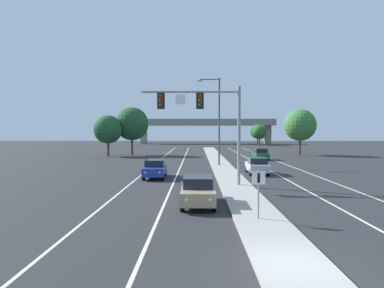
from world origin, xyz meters
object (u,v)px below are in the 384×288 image
at_px(median_sign_post, 259,187).
at_px(street_lamp_median, 217,116).
at_px(car_receding_green, 260,154).
at_px(tree_far_right_b, 259,132).
at_px(car_receding_silver, 257,165).
at_px(car_oncoming_blue, 155,168).
at_px(tree_far_right_a, 300,125).
at_px(tree_far_right_c, 257,131).
at_px(car_oncoming_tan, 198,190).
at_px(tree_far_left_c, 132,124).
at_px(tree_far_left_a, 108,129).
at_px(overhead_signal_mast, 207,114).

distance_m(median_sign_post, street_lamp_median, 25.07).
height_order(car_receding_green, tree_far_right_b, tree_far_right_b).
relative_size(median_sign_post, car_receding_silver, 0.49).
height_order(car_oncoming_blue, tree_far_right_a, tree_far_right_a).
bearing_deg(tree_far_right_c, tree_far_right_a, -89.99).
xyz_separation_m(median_sign_post, car_receding_silver, (2.97, 17.61, -0.77)).
relative_size(car_oncoming_tan, tree_far_right_b, 0.80).
bearing_deg(tree_far_left_c, tree_far_right_c, 56.01).
relative_size(car_oncoming_tan, tree_far_left_a, 0.68).
bearing_deg(car_oncoming_blue, tree_far_right_c, 73.28).
bearing_deg(tree_far_left_a, car_receding_green, -14.90).
height_order(overhead_signal_mast, car_oncoming_blue, overhead_signal_mast).
xyz_separation_m(overhead_signal_mast, street_lamp_median, (1.59, 14.71, 0.46)).
bearing_deg(overhead_signal_mast, tree_far_right_a, 63.69).
bearing_deg(tree_far_left_c, street_lamp_median, -54.26).
distance_m(car_oncoming_blue, tree_far_right_a, 35.75).
relative_size(median_sign_post, tree_far_left_c, 0.27).
height_order(car_oncoming_blue, tree_far_left_a, tree_far_left_a).
distance_m(car_receding_green, tree_far_right_b, 48.32).
bearing_deg(car_oncoming_blue, tree_far_left_c, 104.18).
height_order(car_oncoming_tan, tree_far_right_a, tree_far_right_a).
distance_m(tree_far_right_c, tree_far_right_b, 2.79).
height_order(car_receding_silver, car_receding_green, same).
bearing_deg(tree_far_right_c, tree_far_left_c, -123.99).
relative_size(overhead_signal_mast, car_receding_green, 1.62).
bearing_deg(car_oncoming_blue, tree_far_right_a, 53.84).
xyz_separation_m(car_oncoming_tan, tree_far_right_c, (17.25, 80.96, 3.04)).
distance_m(street_lamp_median, tree_far_right_b, 59.00).
bearing_deg(tree_far_left_c, overhead_signal_mast, -70.72).
height_order(tree_far_left_a, tree_far_left_c, tree_far_left_c).
bearing_deg(median_sign_post, car_receding_green, 79.63).
bearing_deg(tree_far_right_b, car_oncoming_blue, -107.41).
bearing_deg(car_oncoming_blue, car_oncoming_tan, -71.85).
height_order(car_receding_silver, tree_far_right_b, tree_far_right_b).
bearing_deg(overhead_signal_mast, tree_far_left_c, 109.28).
distance_m(car_oncoming_tan, car_receding_silver, 15.17).
distance_m(car_oncoming_blue, tree_far_right_c, 72.86).
distance_m(tree_far_right_c, tree_far_left_c, 50.19).
bearing_deg(tree_far_left_c, car_oncoming_blue, -75.82).
relative_size(overhead_signal_mast, car_receding_silver, 1.61).
relative_size(car_oncoming_tan, tree_far_left_c, 0.56).
height_order(median_sign_post, tree_far_right_a, tree_far_right_a).
bearing_deg(tree_far_right_b, tree_far_left_c, -125.90).
relative_size(car_oncoming_tan, car_oncoming_blue, 0.99).
relative_size(overhead_signal_mast, car_oncoming_blue, 1.61).
distance_m(tree_far_left_a, tree_far_right_a, 31.58).
height_order(overhead_signal_mast, street_lamp_median, street_lamp_median).
bearing_deg(tree_far_right_a, car_receding_green, -131.88).
xyz_separation_m(car_oncoming_tan, car_receding_silver, (5.69, 14.06, 0.00)).
relative_size(street_lamp_median, car_receding_green, 2.23).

